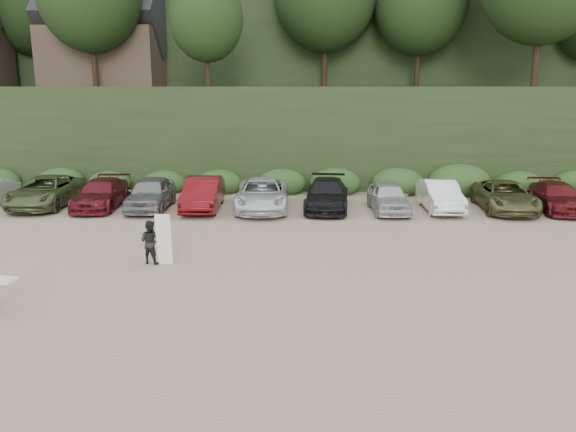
{
  "coord_description": "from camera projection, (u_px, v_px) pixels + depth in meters",
  "views": [
    {
      "loc": [
        2.75,
        -17.36,
        6.03
      ],
      "look_at": [
        1.91,
        3.0,
        1.3
      ],
      "focal_mm": 35.0,
      "sensor_mm": 36.0,
      "label": 1
    }
  ],
  "objects": [
    {
      "name": "ground",
      "position": [
        226.0,
        275.0,
        18.37
      ],
      "size": [
        120.0,
        120.0,
        0.0
      ],
      "primitive_type": "plane",
      "color": "tan",
      "rests_on": "ground"
    },
    {
      "name": "hillside_backdrop",
      "position": [
        279.0,
        27.0,
        50.82
      ],
      "size": [
        90.0,
        41.5,
        28.0
      ],
      "color": "black",
      "rests_on": "ground"
    },
    {
      "name": "adult_surfer",
      "position": [
        151.0,
        242.0,
        19.39
      ],
      "size": [
        1.24,
        0.77,
        1.81
      ],
      "color": "black",
      "rests_on": "ground"
    },
    {
      "name": "parked_cars",
      "position": [
        293.0,
        195.0,
        27.95
      ],
      "size": [
        39.63,
        5.99,
        1.63
      ],
      "color": "#A9A9AD",
      "rests_on": "ground"
    }
  ]
}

